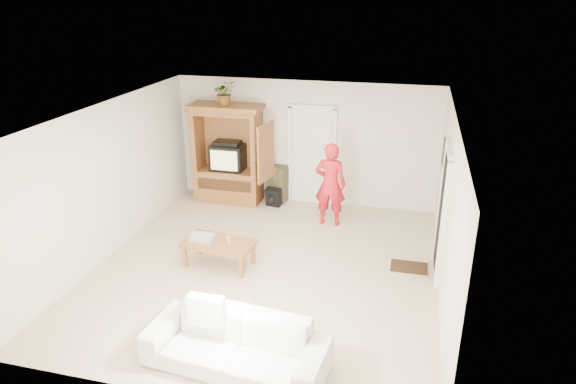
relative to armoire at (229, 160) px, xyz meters
The scene contains 19 objects.
floor 3.22m from the armoire, 59.36° to the right, with size 6.00×6.00×0.00m, color tan.
ceiling 3.53m from the armoire, 59.36° to the right, with size 6.00×6.00×0.00m, color white.
wall_back 1.66m from the armoire, 12.11° to the left, with size 5.50×5.50×0.00m, color silver.
wall_front 5.89m from the armoire, 74.44° to the right, with size 5.50×5.50×0.00m, color silver.
wall_left 2.94m from the armoire, 113.79° to the right, with size 6.00×6.00×0.00m, color silver.
wall_right 5.09m from the armoire, 31.60° to the right, with size 6.00×6.00×0.00m, color silver.
armoire is the anchor object (origin of this frame).
door_back 1.76m from the armoire, 10.13° to the left, with size 0.85×0.05×2.04m, color white.
doorway_right 4.77m from the armoire, 25.61° to the right, with size 0.05×0.90×2.04m, color black.
framed_picture 4.43m from the armoire, 10.03° to the right, with size 0.03×0.60×0.48m, color black.
doormat 4.48m from the armoire, 28.01° to the right, with size 0.60×0.40×0.02m, color #382316.
plant 1.44m from the armoire, 126.74° to the right, with size 0.44×0.38×0.49m, color #4C7238.
man 2.39m from the armoire, 16.49° to the right, with size 0.60×0.39×1.64m, color red.
sofa 5.39m from the armoire, 69.26° to the right, with size 2.22×0.87×0.65m, color silver.
coffee_table 2.90m from the armoire, 73.78° to the right, with size 1.22×0.75×0.43m.
towel 2.82m from the armoire, 79.63° to the right, with size 0.38×0.28×0.08m, color #FC5854.
candle 2.88m from the armoire, 70.43° to the right, with size 0.08×0.08×0.10m, color tan.
backpack_black 1.24m from the armoire, ahead, with size 0.31×0.18×0.38m, color black, non-canonical shape.
backpack_olive 1.14m from the armoire, 10.61° to the left, with size 0.42×0.31×0.79m, color #47442B, non-canonical shape.
Camera 1 is at (2.16, -7.10, 4.31)m, focal length 32.00 mm.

